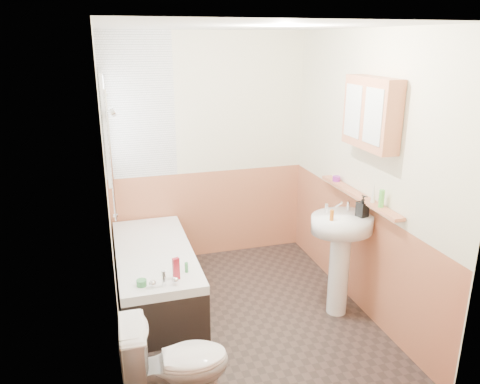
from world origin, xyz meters
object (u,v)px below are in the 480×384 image
at_px(bathtub, 155,273).
at_px(medicine_cabinet, 371,113).
at_px(toilet, 177,365).
at_px(sink, 341,244).
at_px(pine_shelf, 358,196).

height_order(bathtub, medicine_cabinet, medicine_cabinet).
xyz_separation_m(toilet, sink, (1.60, 0.77, 0.33)).
relative_size(sink, medicine_cabinet, 1.67).
relative_size(bathtub, toilet, 2.30).
height_order(bathtub, sink, sink).
bearing_deg(medicine_cabinet, pine_shelf, 78.35).
bearing_deg(toilet, medicine_cabinet, -65.35).
relative_size(toilet, medicine_cabinet, 1.11).
bearing_deg(bathtub, medicine_cabinet, -22.82).
bearing_deg(toilet, pine_shelf, -62.08).
distance_m(toilet, medicine_cabinet, 2.43).
xyz_separation_m(toilet, pine_shelf, (1.80, 0.88, 0.73)).
bearing_deg(sink, bathtub, 162.82).
xyz_separation_m(bathtub, medicine_cabinet, (1.74, -0.73, 1.56)).
distance_m(pine_shelf, medicine_cabinet, 0.76).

